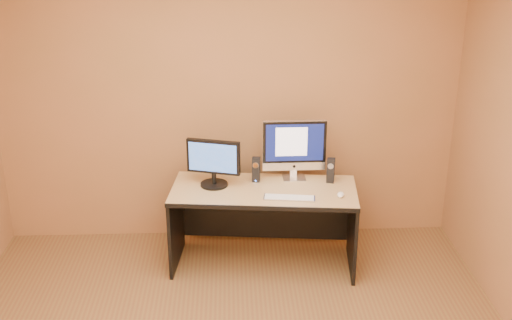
% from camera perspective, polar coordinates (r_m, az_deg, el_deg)
% --- Properties ---
extents(walls, '(4.00, 4.00, 2.60)m').
position_cam_1_polar(walls, '(3.67, -2.40, -3.18)').
color(walls, '#945E3B').
rests_on(walls, ground).
extents(desk, '(1.56, 0.81, 0.69)m').
position_cam_1_polar(desk, '(5.36, 0.68, -5.99)').
color(desk, tan).
rests_on(desk, ground).
extents(imac, '(0.54, 0.20, 0.52)m').
position_cam_1_polar(imac, '(5.33, 3.46, 0.91)').
color(imac, silver).
rests_on(imac, desk).
extents(second_monitor, '(0.50, 0.34, 0.39)m').
position_cam_1_polar(second_monitor, '(5.21, -3.79, -0.29)').
color(second_monitor, black).
rests_on(second_monitor, desk).
extents(speaker_left, '(0.07, 0.08, 0.21)m').
position_cam_1_polar(speaker_left, '(5.32, 0.01, -0.85)').
color(speaker_left, black).
rests_on(speaker_left, desk).
extents(speaker_right, '(0.08, 0.08, 0.21)m').
position_cam_1_polar(speaker_right, '(5.34, 6.66, -0.92)').
color(speaker_right, black).
rests_on(speaker_right, desk).
extents(keyboard, '(0.41, 0.16, 0.02)m').
position_cam_1_polar(keyboard, '(5.05, 2.98, -3.37)').
color(keyboard, '#B3B2B7').
rests_on(keyboard, desk).
extents(mouse, '(0.08, 0.11, 0.03)m').
position_cam_1_polar(mouse, '(5.12, 7.54, -3.06)').
color(mouse, white).
rests_on(mouse, desk).
extents(cable_a, '(0.07, 0.20, 0.01)m').
position_cam_1_polar(cable_a, '(5.50, 3.80, -1.27)').
color(cable_a, black).
rests_on(cable_a, desk).
extents(cable_b, '(0.08, 0.16, 0.01)m').
position_cam_1_polar(cable_b, '(5.49, 3.00, -1.29)').
color(cable_b, black).
rests_on(cable_b, desk).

